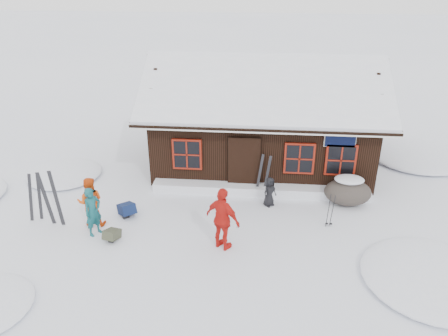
{
  "coord_description": "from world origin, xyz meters",
  "views": [
    {
      "loc": [
        1.47,
        -11.37,
        7.55
      ],
      "look_at": [
        0.28,
        1.55,
        1.3
      ],
      "focal_mm": 35.0,
      "sensor_mm": 36.0,
      "label": 1
    }
  ],
  "objects": [
    {
      "name": "boulder",
      "position": [
        4.45,
        1.86,
        0.46
      ],
      "size": [
        1.57,
        1.18,
        0.91
      ],
      "color": "#473E38",
      "rests_on": "ground"
    },
    {
      "name": "skier_crouched",
      "position": [
        1.82,
        1.49,
        0.52
      ],
      "size": [
        0.6,
        0.59,
        1.04
      ],
      "primitive_type": "imported",
      "rotation": [
        0.0,
        0.0,
        0.75
      ],
      "color": "black",
      "rests_on": "ground"
    },
    {
      "name": "skier_orange_left",
      "position": [
        -3.67,
        -0.21,
        0.81
      ],
      "size": [
        0.9,
        0.76,
        1.63
      ],
      "primitive_type": "imported",
      "rotation": [
        0.0,
        0.0,
        3.34
      ],
      "color": "#E34D10",
      "rests_on": "ground"
    },
    {
      "name": "backpack_olive",
      "position": [
        -2.81,
        -0.97,
        0.13
      ],
      "size": [
        0.47,
        0.56,
        0.27
      ],
      "primitive_type": "cube",
      "rotation": [
        0.0,
        0.0,
        -0.22
      ],
      "color": "#3D3F2D",
      "rests_on": "ground"
    },
    {
      "name": "ski_pair_mid",
      "position": [
        -4.86,
        -0.29,
        0.9
      ],
      "size": [
        0.6,
        0.17,
        1.9
      ],
      "rotation": [
        0.0,
        0.0,
        0.13
      ],
      "color": "black",
      "rests_on": "ground"
    },
    {
      "name": "skier_teal",
      "position": [
        -3.41,
        -0.69,
        0.77
      ],
      "size": [
        0.61,
        0.68,
        1.55
      ],
      "primitive_type": "imported",
      "rotation": [
        0.0,
        0.0,
        1.02
      ],
      "color": "#125157",
      "rests_on": "ground"
    },
    {
      "name": "snow_drift",
      "position": [
        1.5,
        2.25,
        0.17
      ],
      "size": [
        7.6,
        0.6,
        0.35
      ],
      "primitive_type": "cube",
      "color": "white",
      "rests_on": "ground"
    },
    {
      "name": "ski_poles",
      "position": [
        3.68,
        0.39,
        0.54
      ],
      "size": [
        0.21,
        0.1,
        1.16
      ],
      "color": "black",
      "rests_on": "ground"
    },
    {
      "name": "backpack_blue",
      "position": [
        -2.77,
        0.41,
        0.16
      ],
      "size": [
        0.73,
        0.76,
        0.33
      ],
      "primitive_type": "cube",
      "rotation": [
        0.0,
        0.0,
        0.67
      ],
      "color": "#0F1C42",
      "rests_on": "ground"
    },
    {
      "name": "mountain_hut",
      "position": [
        1.5,
        4.98,
        1.58
      ],
      "size": [
        8.9,
        6.09,
        4.42
      ],
      "color": "black",
      "rests_on": "ground"
    },
    {
      "name": "ski_pair_left",
      "position": [
        -5.5,
        -0.09,
        0.78
      ],
      "size": [
        0.54,
        0.17,
        1.67
      ],
      "rotation": [
        0.0,
        0.0,
        0.16
      ],
      "color": "black",
      "rests_on": "ground"
    },
    {
      "name": "ground",
      "position": [
        0.0,
        0.0,
        0.0
      ],
      "size": [
        120.0,
        120.0,
        0.0
      ],
      "primitive_type": "plane",
      "color": "white",
      "rests_on": "ground"
    },
    {
      "name": "skier_orange_right",
      "position": [
        0.49,
        -1.05,
        0.96
      ],
      "size": [
        1.2,
        0.99,
        1.91
      ],
      "primitive_type": "imported",
      "rotation": [
        0.0,
        0.0,
        2.58
      ],
      "color": "red",
      "rests_on": "ground"
    },
    {
      "name": "snow_mounds",
      "position": [
        1.65,
        1.86,
        0.0
      ],
      "size": [
        20.6,
        13.2,
        0.48
      ],
      "color": "white",
      "rests_on": "ground"
    },
    {
      "name": "ski_pair_right",
      "position": [
        1.59,
        2.2,
        0.75
      ],
      "size": [
        0.55,
        0.14,
        1.59
      ],
      "rotation": [
        0.0,
        0.0,
        -0.05
      ],
      "color": "black",
      "rests_on": "ground"
    }
  ]
}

